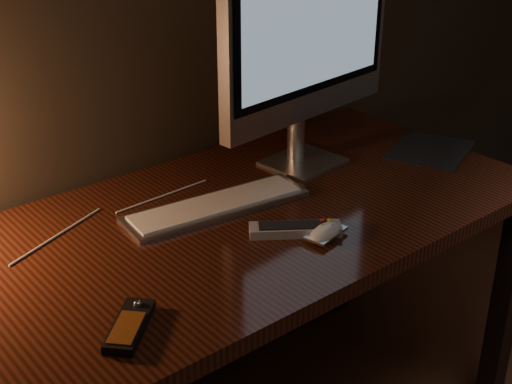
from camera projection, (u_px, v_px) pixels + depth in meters
desk at (209, 255)px, 1.77m from camera, size 1.60×0.75×0.75m
monitor at (309, 29)px, 1.80m from camera, size 0.60×0.20×0.63m
keyboard at (216, 205)px, 1.72m from camera, size 0.47×0.18×0.02m
mousepad at (430, 150)px, 2.05m from camera, size 0.31×0.28×0.00m
mouse at (326, 233)px, 1.59m from camera, size 0.11×0.08×0.02m
media_remote at (130, 326)px, 1.28m from camera, size 0.15×0.14×0.03m
tv_remote at (295, 229)px, 1.60m from camera, size 0.20×0.16×0.03m
cable at (115, 216)px, 1.68m from camera, size 0.55×0.11×0.00m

